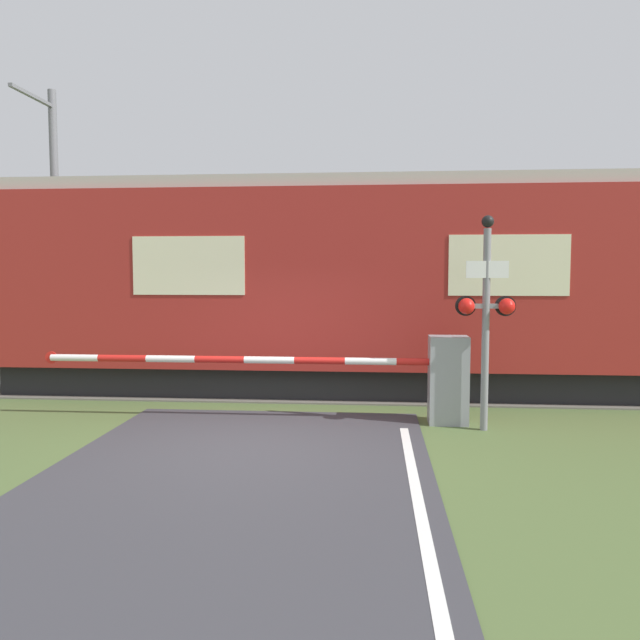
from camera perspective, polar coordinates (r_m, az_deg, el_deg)
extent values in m
plane|color=#4C6033|center=(8.74, -5.77, -11.28)|extent=(80.00, 80.00, 0.00)
cube|color=#666056|center=(12.86, -2.22, -6.15)|extent=(36.00, 3.20, 0.03)
cube|color=#595451|center=(12.14, -2.65, -6.46)|extent=(36.00, 0.08, 0.10)
cube|color=#595451|center=(13.55, -1.84, -5.33)|extent=(36.00, 0.08, 0.10)
cube|color=black|center=(12.92, 15.20, -4.96)|extent=(18.78, 2.72, 0.60)
cube|color=maroon|center=(12.76, 15.37, 3.65)|extent=(20.41, 3.20, 3.27)
cube|color=#ADA89E|center=(12.86, 15.52, 11.49)|extent=(20.01, 2.94, 0.24)
cube|color=beige|center=(11.18, 16.89, 4.81)|extent=(2.04, 0.02, 1.05)
cube|color=beige|center=(11.43, -11.94, 4.89)|extent=(2.04, 0.02, 1.05)
cube|color=gray|center=(9.94, 11.64, -5.40)|extent=(0.60, 0.44, 1.37)
cylinder|color=gray|center=(9.89, 11.67, -3.80)|extent=(0.16, 0.16, 0.18)
cylinder|color=red|center=(9.86, 9.34, -3.80)|extent=(0.80, 0.11, 0.11)
cylinder|color=white|center=(9.83, 4.65, -3.78)|extent=(0.80, 0.11, 0.11)
cylinder|color=red|center=(9.86, -0.04, -3.74)|extent=(0.80, 0.11, 0.11)
cylinder|color=white|center=(9.96, -4.66, -3.67)|extent=(0.80, 0.11, 0.11)
cylinder|color=red|center=(10.13, -9.16, -3.58)|extent=(0.80, 0.11, 0.11)
cylinder|color=white|center=(10.35, -13.48, -3.48)|extent=(0.80, 0.11, 0.11)
cylinder|color=red|center=(10.63, -17.61, -3.36)|extent=(0.80, 0.11, 0.11)
cylinder|color=white|center=(10.96, -21.50, -3.23)|extent=(0.80, 0.11, 0.11)
cylinder|color=red|center=(11.15, -23.35, -3.16)|extent=(0.20, 0.02, 0.20)
cylinder|color=gray|center=(9.54, 14.90, -0.92)|extent=(0.11, 0.11, 3.00)
cube|color=gray|center=(9.52, 14.94, 1.24)|extent=(0.70, 0.07, 0.07)
sphere|color=red|center=(9.42, 13.25, 1.24)|extent=(0.24, 0.24, 0.24)
sphere|color=red|center=(9.53, 16.72, 1.20)|extent=(0.24, 0.24, 0.24)
cylinder|color=black|center=(9.53, 13.16, 1.27)|extent=(0.30, 0.06, 0.30)
cylinder|color=black|center=(9.63, 16.59, 1.24)|extent=(0.30, 0.06, 0.30)
cube|color=white|center=(9.47, 15.05, 4.49)|extent=(0.61, 0.02, 0.25)
sphere|color=black|center=(9.54, 15.09, 8.70)|extent=(0.18, 0.18, 0.18)
cylinder|color=slate|center=(17.11, -22.98, 7.59)|extent=(0.20, 0.20, 6.86)
cube|color=slate|center=(16.80, -24.81, 18.09)|extent=(0.10, 1.80, 0.08)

